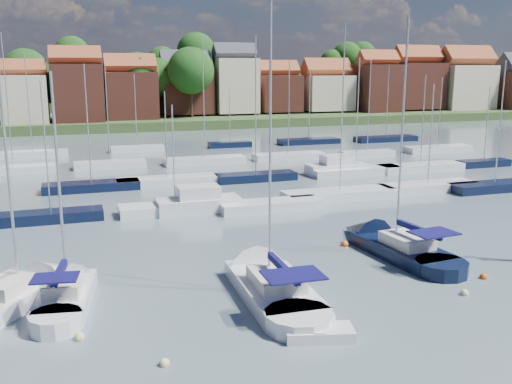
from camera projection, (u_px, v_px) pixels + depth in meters
name	position (u px, v px, depth m)	size (l,w,h in m)	color
ground	(206.00, 169.00, 68.47)	(260.00, 260.00, 0.00)	#4C6067
sailboat_left	(69.00, 292.00, 30.16)	(3.89, 9.60, 12.79)	silver
sailboat_centre	(263.00, 280.00, 31.90)	(3.67, 12.68, 17.06)	silver
sailboat_navy	(387.00, 244.00, 38.22)	(4.36, 12.09, 16.37)	black
sailboat_far	(27.00, 291.00, 30.27)	(7.47, 9.49, 12.92)	silver
tender	(319.00, 333.00, 25.70)	(3.34, 2.16, 0.67)	silver
buoy_a	(79.00, 339.00, 25.65)	(0.49, 0.49, 0.49)	beige
buoy_b	(165.00, 366.00, 23.41)	(0.44, 0.44, 0.44)	beige
buoy_c	(292.00, 306.00, 29.22)	(0.51, 0.51, 0.51)	beige
buoy_d	(464.00, 295.00, 30.66)	(0.45, 0.45, 0.45)	beige
buoy_e	(345.00, 246.00, 39.07)	(0.53, 0.53, 0.53)	#D85914
buoy_f	(483.00, 278.00, 33.05)	(0.45, 0.45, 0.45)	#D85914
marina_field	(232.00, 172.00, 64.45)	(79.62, 41.41, 15.93)	silver
far_shore_town	(135.00, 95.00, 154.17)	(212.46, 90.00, 22.27)	#394B25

